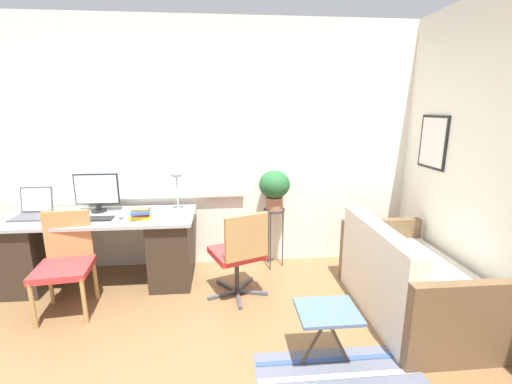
% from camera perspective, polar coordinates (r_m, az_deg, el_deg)
% --- Properties ---
extents(ground_plane, '(14.00, 14.00, 0.00)m').
position_cam_1_polar(ground_plane, '(3.53, -8.72, -16.61)').
color(ground_plane, brown).
extents(wall_back_with_window, '(9.00, 0.12, 2.70)m').
position_cam_1_polar(wall_back_with_window, '(3.85, -9.07, 7.29)').
color(wall_back_with_window, white).
rests_on(wall_back_with_window, ground_plane).
extents(wall_right_with_picture, '(0.08, 9.00, 2.70)m').
position_cam_1_polar(wall_right_with_picture, '(3.74, 29.68, 5.46)').
color(wall_right_with_picture, white).
rests_on(wall_right_with_picture, ground_plane).
extents(desk, '(1.90, 0.70, 0.73)m').
position_cam_1_polar(desk, '(3.88, -24.37, -8.47)').
color(desk, '#9EA3A8').
rests_on(desk, ground_plane).
extents(laptop, '(0.31, 0.31, 0.27)m').
position_cam_1_polar(laptop, '(4.06, -33.17, -2.59)').
color(laptop, '#4C4C51').
rests_on(laptop, desk).
extents(monitor, '(0.44, 0.16, 0.40)m').
position_cam_1_polar(monitor, '(3.88, -24.98, 0.07)').
color(monitor, black).
rests_on(monitor, desk).
extents(keyboard, '(0.42, 0.13, 0.02)m').
position_cam_1_polar(keyboard, '(3.68, -25.88, -4.05)').
color(keyboard, black).
rests_on(keyboard, desk).
extents(mouse, '(0.04, 0.07, 0.03)m').
position_cam_1_polar(mouse, '(3.59, -21.54, -3.90)').
color(mouse, slate).
rests_on(mouse, desk).
extents(desk_lamp, '(0.15, 0.15, 0.44)m').
position_cam_1_polar(desk_lamp, '(3.60, -13.07, 1.95)').
color(desk_lamp, '#ADADB2').
rests_on(desk_lamp, desk).
extents(book_stack, '(0.21, 0.19, 0.11)m').
position_cam_1_polar(book_stack, '(3.51, -18.65, -3.46)').
color(book_stack, yellow).
rests_on(book_stack, desk).
extents(desk_chair_wooden, '(0.49, 0.50, 0.88)m').
position_cam_1_polar(desk_chair_wooden, '(3.50, -29.22, -9.97)').
color(desk_chair_wooden, '#B2844C').
rests_on(desk_chair_wooden, ground_plane).
extents(office_chair_swivel, '(0.59, 0.59, 0.87)m').
position_cam_1_polar(office_chair_swivel, '(3.26, -2.75, -10.00)').
color(office_chair_swivel, '#47474C').
rests_on(office_chair_swivel, ground_plane).
extents(couch_loveseat, '(0.84, 1.43, 0.81)m').
position_cam_1_polar(couch_loveseat, '(3.38, 24.04, -13.67)').
color(couch_loveseat, silver).
rests_on(couch_loveseat, ground_plane).
extents(plant_stand, '(0.24, 0.24, 0.69)m').
position_cam_1_polar(plant_stand, '(3.83, 3.03, -4.25)').
color(plant_stand, '#333338').
rests_on(plant_stand, ground_plane).
extents(potted_plant, '(0.34, 0.34, 0.43)m').
position_cam_1_polar(potted_plant, '(3.74, 3.10, 0.89)').
color(potted_plant, '#9E6B4C').
rests_on(potted_plant, plant_stand).
extents(floor_rug_striped, '(1.15, 0.56, 0.01)m').
position_cam_1_polar(floor_rug_striped, '(2.70, 13.93, -27.68)').
color(floor_rug_striped, '#565B6B').
rests_on(floor_rug_striped, ground_plane).
extents(folding_stool, '(0.42, 0.36, 0.43)m').
position_cam_1_polar(folding_stool, '(2.56, 11.82, -19.42)').
color(folding_stool, slate).
rests_on(folding_stool, ground_plane).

